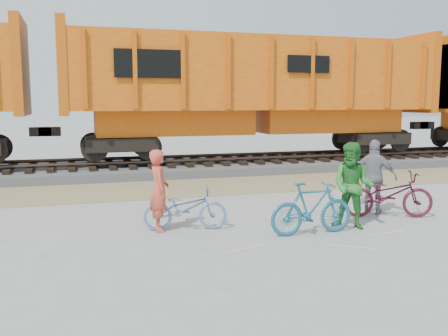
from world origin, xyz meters
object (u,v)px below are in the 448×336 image
Objects in this scene: hopper_car_center at (255,89)px; bicycle_teal at (312,208)px; person_man at (353,186)px; person_woman at (374,177)px; bicycle_blue at (185,208)px; person_solo at (159,190)px; bicycle_maroon at (388,194)px.

hopper_car_center is 9.83m from bicycle_teal.
person_woman is (1.17, 1.02, -0.02)m from person_man.
hopper_car_center is 8.43× the size of bicycle_blue.
hopper_car_center reaches higher than bicycle_teal.
person_man reaches higher than person_solo.
bicycle_maroon is (2.27, 0.82, -0.00)m from bicycle_teal.
bicycle_teal is at bearing 74.63° from person_woman.
person_man is (-1.27, -0.62, 0.36)m from bicycle_maroon.
bicycle_blue is at bearing -98.83° from person_solo.
person_solo reaches higher than bicycle_blue.
hopper_car_center is at bearing 126.67° from person_man.
hopper_car_center is 8.78m from bicycle_maroon.
hopper_car_center is 8.24× the size of person_woman.
bicycle_teal is at bearing -109.95° from person_solo.
bicycle_blue is 0.95× the size of person_man.
bicycle_maroon is (4.54, -0.22, 0.08)m from bicycle_blue.
bicycle_maroon is at bearing 70.53° from person_man.
bicycle_teal is 0.88× the size of bicycle_maroon.
hopper_car_center is at bearing -14.70° from bicycle_teal.
person_woman is at bearing 33.33° from bicycle_maroon.
person_man is at bearing -79.73° from bicycle_teal.
person_man is at bearing 135.31° from bicycle_maroon.
person_solo is 3.88m from person_man.
person_woman is (4.94, 0.08, 0.04)m from person_solo.
bicycle_maroon is at bearing -89.81° from hopper_car_center.
person_woman is at bearing -86.56° from person_solo.
bicycle_teal is 1.08m from person_man.
bicycle_teal is at bearing -104.71° from bicycle_blue.
person_man is at bearing -101.55° from person_solo.
person_solo is 0.95× the size of person_woman.
bicycle_blue is 0.97× the size of bicycle_teal.
person_solo is (-2.76, 1.14, 0.30)m from bicycle_teal.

